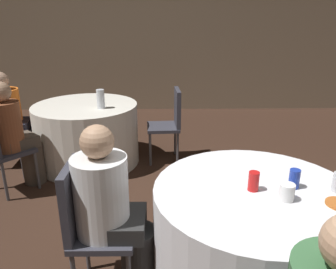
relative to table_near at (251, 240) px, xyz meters
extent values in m
cube|color=gray|center=(-0.11, 4.66, 1.02)|extent=(16.00, 0.06, 2.80)
cylinder|color=silver|center=(0.00, 0.00, 0.00)|extent=(1.28, 1.28, 0.76)
cylinder|color=white|center=(-1.52, 2.09, 0.00)|extent=(1.26, 1.26, 0.76)
cube|color=#383842|center=(-0.96, 0.00, 0.07)|extent=(0.40, 0.40, 0.04)
cube|color=#383842|center=(-1.14, 0.00, 0.32)|extent=(0.05, 0.38, 0.46)
cylinder|color=#4C4C51|center=(-0.79, 0.17, -0.17)|extent=(0.03, 0.03, 0.42)
cylinder|color=#4C4C51|center=(-1.13, 0.17, -0.17)|extent=(0.03, 0.03, 0.42)
cube|color=#383842|center=(-0.57, 2.15, 0.07)|extent=(0.42, 0.42, 0.04)
cube|color=#383842|center=(-0.39, 2.16, 0.32)|extent=(0.07, 0.38, 0.46)
cylinder|color=#4C4C51|center=(-0.73, 1.97, -0.17)|extent=(0.03, 0.03, 0.42)
cylinder|color=#4C4C51|center=(-0.75, 2.31, -0.17)|extent=(0.03, 0.03, 0.42)
cylinder|color=#4C4C51|center=(-0.39, 1.99, -0.17)|extent=(0.03, 0.03, 0.42)
cylinder|color=#4C4C51|center=(-0.41, 2.33, -0.17)|extent=(0.03, 0.03, 0.42)
cube|color=#383842|center=(-2.16, 1.39, 0.07)|extent=(0.57, 0.57, 0.04)
cylinder|color=#4C4C51|center=(-2.18, 1.63, -0.17)|extent=(0.03, 0.03, 0.42)
cylinder|color=#4C4C51|center=(-1.92, 1.40, -0.17)|extent=(0.03, 0.03, 0.42)
cylinder|color=#4C4C51|center=(-2.15, 1.15, -0.17)|extent=(0.03, 0.03, 0.42)
cube|color=#383842|center=(-2.47, 2.03, 0.07)|extent=(0.42, 0.42, 0.04)
cylinder|color=#4C4C51|center=(-2.31, 2.21, -0.17)|extent=(0.03, 0.03, 0.42)
cylinder|color=#4C4C51|center=(-2.29, 1.87, -0.17)|extent=(0.03, 0.03, 0.42)
cylinder|color=#4C4C51|center=(-2.65, 2.19, -0.17)|extent=(0.03, 0.03, 0.42)
cylinder|color=#4C4238|center=(-2.02, 1.55, -0.15)|extent=(0.24, 0.24, 0.46)
cube|color=#4C4238|center=(-2.09, 1.47, 0.14)|extent=(0.43, 0.43, 0.12)
cylinder|color=brown|center=(-2.16, 1.39, 0.34)|extent=(0.31, 0.31, 0.50)
sphere|color=tan|center=(-2.16, 1.39, 0.69)|extent=(0.20, 0.20, 0.20)
cylinder|color=#282828|center=(-0.74, 0.00, -0.15)|extent=(0.24, 0.24, 0.46)
cube|color=#282828|center=(-0.85, 0.00, 0.14)|extent=(0.32, 0.33, 0.12)
cylinder|color=white|center=(-0.96, 0.00, 0.34)|extent=(0.34, 0.34, 0.51)
sphere|color=tan|center=(-0.96, 0.00, 0.70)|extent=(0.20, 0.20, 0.20)
cylinder|color=black|center=(-2.25, 2.05, -0.15)|extent=(0.24, 0.24, 0.46)
cube|color=black|center=(-2.36, 2.04, 0.14)|extent=(0.34, 0.37, 0.12)
cylinder|color=orange|center=(-2.47, 2.03, 0.33)|extent=(0.37, 0.37, 0.50)
cylinder|color=#1E38A5|center=(0.24, 0.02, 0.44)|extent=(0.07, 0.07, 0.12)
cylinder|color=red|center=(-0.02, -0.01, 0.44)|extent=(0.07, 0.07, 0.12)
cylinder|color=white|center=(0.14, -0.12, 0.43)|extent=(0.09, 0.09, 0.10)
cylinder|color=silver|center=(-1.29, 1.92, 0.49)|extent=(0.09, 0.09, 0.22)
camera|label=1|loc=(-0.57, -1.78, 1.39)|focal=35.00mm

